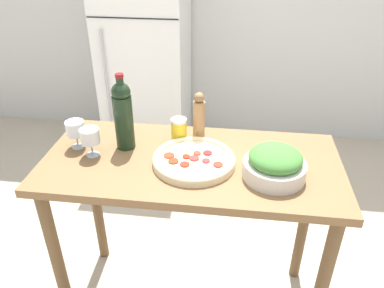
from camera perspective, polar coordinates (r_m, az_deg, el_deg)
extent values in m
cube|color=white|center=(3.22, -7.07, 13.20)|extent=(0.68, 0.63, 1.68)
cube|color=black|center=(2.83, -9.14, 18.40)|extent=(0.67, 0.01, 0.01)
cylinder|color=#B2B2B7|center=(3.01, -12.96, 9.75)|extent=(0.02, 0.02, 0.76)
cube|color=brown|center=(1.62, -0.14, -2.92)|extent=(1.28, 0.60, 0.04)
cylinder|color=brown|center=(1.90, -19.66, -17.10)|extent=(0.06, 0.06, 0.87)
cylinder|color=brown|center=(2.22, -14.48, -8.16)|extent=(0.06, 0.06, 0.87)
cylinder|color=brown|center=(2.12, 16.83, -10.64)|extent=(0.06, 0.06, 0.87)
cylinder|color=black|center=(1.67, -10.33, 3.27)|extent=(0.08, 0.08, 0.25)
sphere|color=black|center=(1.61, -10.79, 7.79)|extent=(0.08, 0.08, 0.08)
cylinder|color=black|center=(1.60, -10.90, 8.85)|extent=(0.03, 0.03, 0.06)
cylinder|color=maroon|center=(1.59, -11.05, 10.19)|extent=(0.04, 0.04, 0.02)
cylinder|color=silver|center=(1.70, -14.86, -1.57)|extent=(0.06, 0.06, 0.00)
cylinder|color=silver|center=(1.68, -15.00, -0.65)|extent=(0.01, 0.01, 0.06)
cylinder|color=white|center=(1.65, -15.28, 1.19)|extent=(0.08, 0.08, 0.06)
cylinder|color=maroon|center=(1.66, -15.19, 0.60)|extent=(0.07, 0.07, 0.02)
cylinder|color=silver|center=(1.78, -16.93, -0.35)|extent=(0.06, 0.06, 0.00)
cylinder|color=silver|center=(1.76, -17.08, 0.54)|extent=(0.01, 0.01, 0.06)
cylinder|color=white|center=(1.74, -17.39, 2.32)|extent=(0.08, 0.08, 0.06)
cylinder|color=maroon|center=(1.75, -17.23, 1.42)|extent=(0.07, 0.07, 0.00)
cylinder|color=#AD7F51|center=(1.73, 1.07, 3.63)|extent=(0.06, 0.06, 0.19)
sphere|color=#936C45|center=(1.68, 1.10, 7.09)|extent=(0.05, 0.05, 0.05)
cylinder|color=silver|center=(1.52, 12.38, -3.84)|extent=(0.25, 0.25, 0.07)
ellipsoid|color=#478438|center=(1.49, 12.62, -2.06)|extent=(0.21, 0.21, 0.09)
cylinder|color=beige|center=(1.58, 0.29, -2.62)|extent=(0.35, 0.35, 0.02)
torus|color=beige|center=(1.57, 0.29, -2.20)|extent=(0.35, 0.35, 0.02)
cylinder|color=red|center=(1.56, -2.86, -2.62)|extent=(0.04, 0.04, 0.01)
cylinder|color=red|center=(1.57, 0.33, -2.18)|extent=(0.04, 0.04, 0.01)
cylinder|color=red|center=(1.59, -3.52, -1.76)|extent=(0.05, 0.05, 0.01)
cylinder|color=red|center=(1.61, 2.39, -1.38)|extent=(0.04, 0.04, 0.01)
cylinder|color=red|center=(1.54, 3.99, -3.16)|extent=(0.04, 0.04, 0.01)
cylinder|color=red|center=(1.61, 0.79, -1.41)|extent=(0.03, 0.03, 0.01)
cylinder|color=red|center=(1.56, 2.16, -2.58)|extent=(0.03, 0.03, 0.01)
cylinder|color=red|center=(1.53, -1.11, -3.13)|extent=(0.04, 0.04, 0.01)
cylinder|color=red|center=(1.58, -0.88, -1.93)|extent=(0.03, 0.03, 0.01)
cylinder|color=yellow|center=(1.73, -2.00, 2.01)|extent=(0.07, 0.07, 0.10)
cylinder|color=white|center=(1.71, -2.03, 3.62)|extent=(0.07, 0.07, 0.01)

